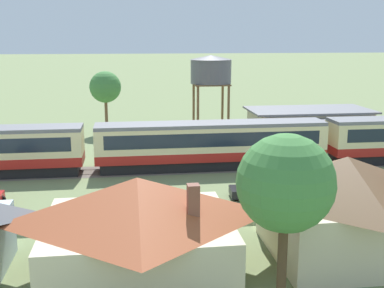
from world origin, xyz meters
name	(u,v)px	position (x,y,z in m)	size (l,w,h in m)	color
ground_plane	(266,167)	(0.00, 0.00, 0.00)	(600.00, 600.00, 0.00)	#707F51
passenger_train	(214,143)	(-4.68, 0.49, 2.29)	(63.14, 3.20, 4.12)	#AD1E19
railway_track	(180,169)	(-7.71, 0.49, 0.01)	(136.64, 3.60, 0.04)	#665B51
station_building	(309,125)	(7.67, 9.82, 1.87)	(13.44, 8.10, 3.68)	#BCB293
water_tower	(211,71)	(-2.81, 13.17, 7.74)	(4.79, 4.79, 9.48)	brown
cottage_terracotta_roof	(138,223)	(-11.85, -18.05, 2.51)	(9.79, 7.97, 4.84)	beige
cottage_brown_roof	(345,204)	(-0.98, -17.68, 2.81)	(8.13, 7.69, 5.42)	beige
picket_fence_front	(24,224)	(-18.58, -12.39, 0.53)	(46.72, 0.06, 1.05)	white
parked_car_black	(262,190)	(-2.66, -8.05, 0.59)	(4.88, 2.08, 1.25)	black
yard_tree_0	(105,87)	(-14.80, 18.50, 5.52)	(3.80, 3.80, 7.45)	brown
yard_tree_2	(286,184)	(-5.75, -21.91, 5.46)	(4.19, 4.19, 7.59)	#4C3823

